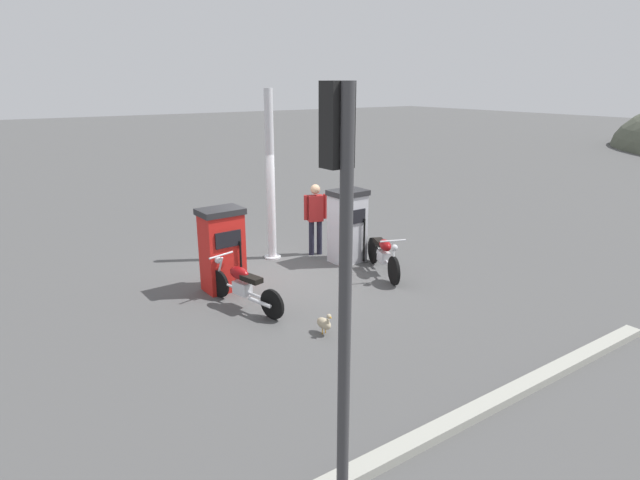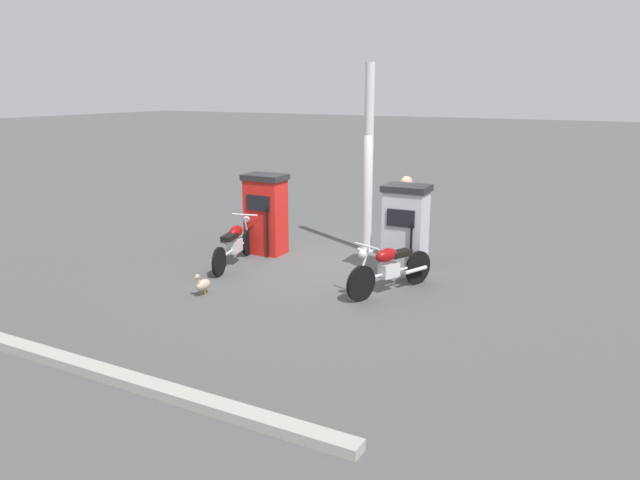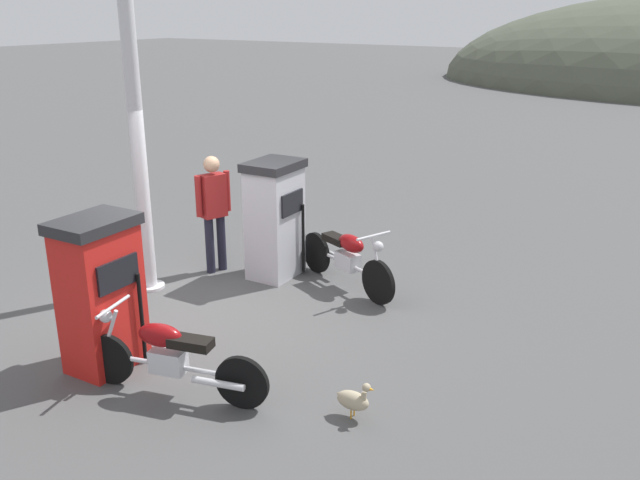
% 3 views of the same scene
% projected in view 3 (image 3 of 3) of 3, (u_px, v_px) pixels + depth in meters
% --- Properties ---
extents(ground_plane, '(120.00, 120.00, 0.00)m').
position_uv_depth(ground_plane, '(211.00, 315.00, 8.74)').
color(ground_plane, '#4C4C4C').
extents(fuel_pump_near, '(0.67, 0.89, 1.71)m').
position_uv_depth(fuel_pump_near, '(101.00, 293.00, 7.25)').
color(fuel_pump_near, red).
rests_on(fuel_pump_near, ground).
extents(fuel_pump_far, '(0.69, 0.86, 1.72)m').
position_uv_depth(fuel_pump_far, '(275.00, 219.00, 9.76)').
color(fuel_pump_far, silver).
rests_on(fuel_pump_far, ground).
extents(motorcycle_near_pump, '(2.02, 0.73, 0.92)m').
position_uv_depth(motorcycle_near_pump, '(169.00, 355.00, 6.80)').
color(motorcycle_near_pump, black).
rests_on(motorcycle_near_pump, ground).
extents(motorcycle_far_pump, '(1.91, 0.91, 0.94)m').
position_uv_depth(motorcycle_far_pump, '(347.00, 257.00, 9.45)').
color(motorcycle_far_pump, black).
rests_on(motorcycle_far_pump, ground).
extents(attendant_person, '(0.30, 0.57, 1.75)m').
position_uv_depth(attendant_person, '(214.00, 206.00, 9.88)').
color(attendant_person, '#1E1E2D').
rests_on(attendant_person, ground).
extents(wandering_duck, '(0.41, 0.18, 0.42)m').
position_uv_depth(wandering_duck, '(354.00, 400.00, 6.49)').
color(wandering_duck, tan).
rests_on(wandering_duck, ground).
extents(canopy_support_pole, '(0.40, 0.40, 3.97)m').
position_uv_depth(canopy_support_pole, '(139.00, 155.00, 8.98)').
color(canopy_support_pole, silver).
rests_on(canopy_support_pole, ground).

